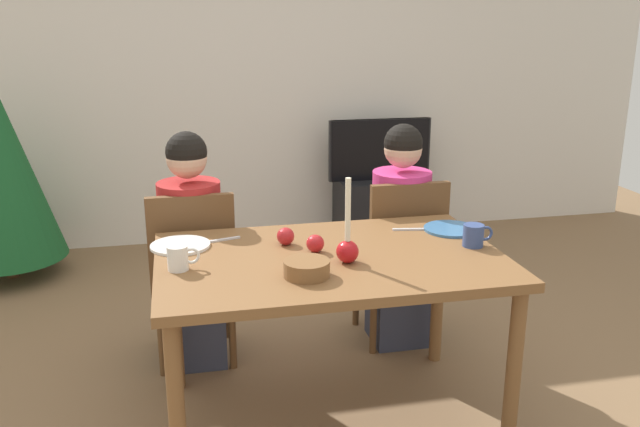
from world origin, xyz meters
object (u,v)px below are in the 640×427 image
chair_right (402,252)px  person_right_child (400,239)px  plate_right (451,229)px  apple_by_left_plate (315,244)px  chair_left (193,268)px  dining_table (330,275)px  plate_left (180,245)px  tv (380,149)px  candle_centerpiece (347,246)px  tv_stand (378,209)px  apple_near_candle (286,236)px  mug_left (179,258)px  bowl_walnuts (307,268)px  mug_right (474,235)px  person_left_child (192,254)px

chair_right → person_right_child: size_ratio=0.77×
plate_right → apple_by_left_plate: 0.68m
chair_left → chair_right: (1.06, 0.00, 0.00)m
dining_table → plate_left: plate_left is taller
tv → candle_centerpiece: 2.55m
tv_stand → apple_near_candle: bearing=-116.8°
chair_right → apple_near_candle: chair_right is taller
tv_stand → plate_left: 2.61m
tv_stand → mug_left: mug_left is taller
dining_table → person_right_child: 0.83m
chair_left → tv: size_ratio=1.14×
chair_left → tv_stand: chair_left is taller
dining_table → apple_by_left_plate: bearing=134.1°
plate_right → bowl_walnuts: (-0.75, -0.41, 0.03)m
plate_right → mug_right: size_ratio=1.85×
candle_centerpiece → mug_left: 0.65m
dining_table → mug_left: bearing=-177.0°
person_right_child → plate_left: size_ratio=4.67×
plate_right → tv_stand: bearing=81.6°
chair_right → plate_right: chair_right is taller
person_left_child → apple_by_left_plate: 0.79m
plate_left → bowl_walnuts: bearing=-43.9°
dining_table → tv: (0.92, 2.30, 0.04)m
person_left_child → apple_near_candle: (0.39, -0.47, 0.22)m
tv → candle_centerpiece: (-0.87, -2.39, 0.11)m
candle_centerpiece → mug_left: size_ratio=2.76×
person_left_child → mug_left: size_ratio=9.43×
person_right_child → tv: 1.71m
person_left_child → chair_right: bearing=-1.7°
tv_stand → apple_near_candle: 2.45m
mug_right → apple_by_left_plate: size_ratio=1.77×
chair_left → apple_by_left_plate: 0.79m
person_left_child → candle_centerpiece: bearing=-51.2°
plate_left → apple_near_candle: size_ratio=3.34×
bowl_walnuts → apple_by_left_plate: (0.09, 0.25, 0.01)m
person_left_child → mug_right: (1.16, -0.65, 0.23)m
chair_left → plate_left: chair_left is taller
chair_right → person_left_child: bearing=178.3°
dining_table → mug_right: (0.62, -0.01, 0.13)m
dining_table → plate_right: (0.61, 0.21, 0.09)m
tv → apple_near_candle: 2.39m
dining_table → chair_left: (-0.54, 0.61, -0.15)m
tv_stand → plate_right: 2.18m
mug_left → person_left_child: bearing=84.9°
candle_centerpiece → mug_left: (-0.65, 0.06, -0.02)m
plate_left → mug_right: bearing=-11.8°
tv → bowl_walnuts: (-1.06, -2.50, 0.07)m
tv → apple_by_left_plate: bearing=-113.4°
dining_table → chair_right: (0.52, 0.61, -0.15)m
tv_stand → bowl_walnuts: 2.77m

